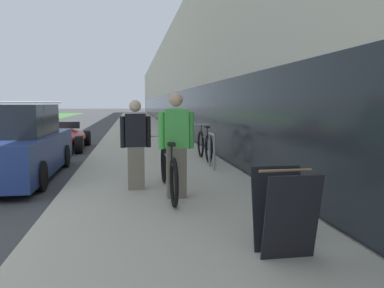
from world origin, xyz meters
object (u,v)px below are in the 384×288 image
Objects in this scene: sandwich_board_sign at (284,212)px; parked_sedan_curbside at (15,146)px; tandem_bicycle at (168,170)px; person_rider at (176,145)px; cruiser_bike_nearest at (205,145)px; person_bystander at (136,145)px; vintage_roadster_curbside at (62,138)px; bike_rack_hoop at (212,147)px.

sandwich_board_sign is 0.19× the size of parked_sedan_curbside.
tandem_bicycle is 2.83× the size of sandwich_board_sign.
cruiser_bike_nearest is (1.26, 3.96, -0.46)m from person_rider.
parked_sedan_curbside is (-3.32, 2.86, -0.27)m from person_rider.
person_rider is 2.69m from sandwich_board_sign.
person_bystander is at bearing -120.53° from cruiser_bike_nearest.
vintage_roadster_curbside is (-4.06, 10.77, -0.17)m from sandwich_board_sign.
person_rider is 0.98m from person_bystander.
cruiser_bike_nearest reaches higher than vintage_roadster_curbside.
cruiser_bike_nearest is (1.36, 3.64, 0.00)m from tandem_bicycle.
sandwich_board_sign is (-0.44, -6.49, 0.05)m from cruiser_bike_nearest.
person_rider is 8.88m from vintage_roadster_curbside.
vintage_roadster_curbside is (-4.41, 5.63, -0.23)m from bike_rack_hoop.
cruiser_bike_nearest reaches higher than tandem_bicycle.
person_bystander is at bearing 142.95° from tandem_bicycle.
bike_rack_hoop is 0.44× the size of cruiser_bike_nearest.
sandwich_board_sign is at bearing -93.89° from cruiser_bike_nearest.
person_rider is (0.11, -0.31, 0.47)m from tandem_bicycle.
tandem_bicycle is 1.47× the size of person_rider.
vintage_roadster_curbside is at bearing 109.03° from person_bystander.
tandem_bicycle is 8.53m from vintage_roadster_curbside.
cruiser_bike_nearest is at bearing 72.40° from person_rider.
cruiser_bike_nearest is (1.91, 3.23, -0.41)m from person_bystander.
tandem_bicycle is 4.11m from parked_sedan_curbside.
person_bystander is (-0.54, 0.41, 0.41)m from tandem_bicycle.
person_rider reaches higher than tandem_bicycle.
tandem_bicycle is 0.55× the size of parked_sedan_curbside.
tandem_bicycle is at bearing -38.35° from parked_sedan_curbside.
person_rider is 0.40× the size of vintage_roadster_curbside.
cruiser_bike_nearest reaches higher than sandwich_board_sign.
vintage_roadster_curbside is at bearing 111.59° from tandem_bicycle.
tandem_bicycle is at bearing 107.93° from sandwich_board_sign.
bike_rack_hoop is at bearing -3.19° from parked_sedan_curbside.
bike_rack_hoop is 7.16m from vintage_roadster_curbside.
vintage_roadster_curbside is (-3.14, 7.93, -0.12)m from tandem_bicycle.
person_bystander reaches higher than bike_rack_hoop.
cruiser_bike_nearest is at bearing 13.48° from parked_sedan_curbside.
vintage_roadster_curbside is (0.08, 5.38, -0.32)m from parked_sedan_curbside.
person_rider is 0.37× the size of parked_sedan_curbside.
sandwich_board_sign is at bearing -72.15° from person_rider.
tandem_bicycle is 1.58× the size of person_bystander.
person_rider is 1.92× the size of sandwich_board_sign.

